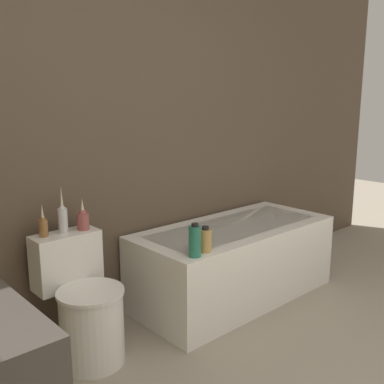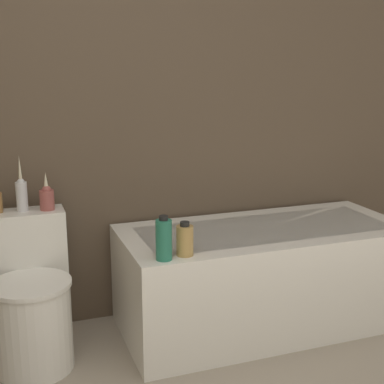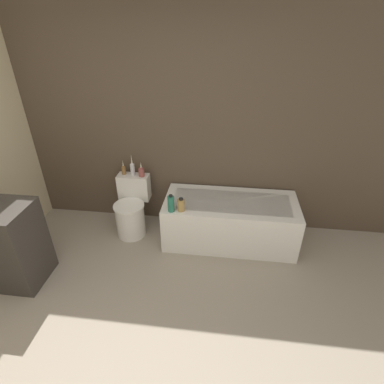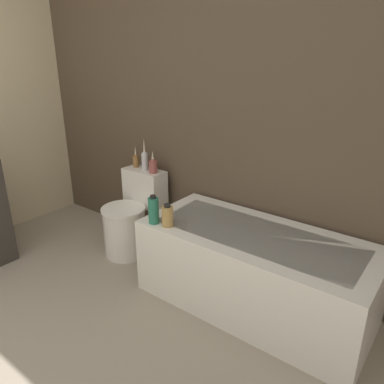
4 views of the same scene
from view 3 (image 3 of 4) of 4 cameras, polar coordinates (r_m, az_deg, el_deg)
name	(u,v)px [view 3 (image 3 of 4)]	position (r m, az deg, el deg)	size (l,w,h in m)	color
ground_plane	(115,381)	(2.72, -14.40, -31.45)	(12.00, 12.00, 0.00)	gray
wall_back_tiled	(165,123)	(3.54, -5.14, 12.94)	(6.40, 0.06, 2.60)	brown
bathtub	(230,221)	(3.58, 7.18, -5.42)	(1.52, 0.68, 0.54)	white
toilet	(132,210)	(3.75, -11.44, -3.37)	(0.38, 0.53, 0.69)	white
vanity_counter	(6,245)	(3.48, -31.85, -8.54)	(0.62, 0.48, 0.87)	#38332D
vase_gold	(124,169)	(3.74, -12.89, 4.22)	(0.05, 0.05, 0.19)	olive
vase_silver	(132,168)	(3.69, -11.28, 4.47)	(0.05, 0.05, 0.27)	silver
vase_bronze	(141,171)	(3.64, -9.62, 3.89)	(0.07, 0.07, 0.19)	#994C47
shampoo_bottle_tall	(171,204)	(3.20, -4.02, -2.23)	(0.07, 0.07, 0.20)	#267259
shampoo_bottle_short	(181,205)	(3.21, -2.09, -2.48)	(0.08, 0.08, 0.16)	tan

